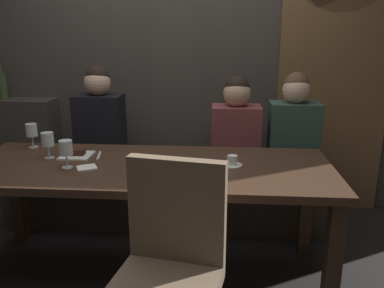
{
  "coord_description": "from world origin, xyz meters",
  "views": [
    {
      "loc": [
        0.44,
        -2.22,
        1.5
      ],
      "look_at": [
        0.26,
        0.12,
        0.84
      ],
      "focal_mm": 37.22,
      "sensor_mm": 36.0,
      "label": 1
    }
  ],
  "objects_px": {
    "diner_redhead": "(100,122)",
    "dessert_plate": "(77,154)",
    "diner_bearded": "(236,129)",
    "banquette_bench": "(165,197)",
    "wine_glass_center_back": "(48,141)",
    "diner_far_end": "(294,128)",
    "espresso_cup": "(232,162)",
    "wine_glass_end_left": "(32,131)",
    "wine_glass_center_front": "(66,149)",
    "dining_table": "(148,178)",
    "chair_near_side": "(170,259)",
    "fork_on_table": "(99,156)",
    "wine_bottle_pale_label": "(2,85)"
  },
  "relations": [
    {
      "from": "wine_glass_center_front",
      "to": "dining_table",
      "type": "bearing_deg",
      "value": 11.01
    },
    {
      "from": "diner_far_end",
      "to": "espresso_cup",
      "type": "distance_m",
      "value": 0.82
    },
    {
      "from": "banquette_bench",
      "to": "wine_glass_center_front",
      "type": "height_order",
      "value": "wine_glass_center_front"
    },
    {
      "from": "diner_bearded",
      "to": "dessert_plate",
      "type": "distance_m",
      "value": 1.16
    },
    {
      "from": "diner_redhead",
      "to": "wine_glass_center_back",
      "type": "distance_m",
      "value": 0.65
    },
    {
      "from": "wine_bottle_pale_label",
      "to": "fork_on_table",
      "type": "bearing_deg",
      "value": -38.85
    },
    {
      "from": "diner_far_end",
      "to": "wine_glass_center_back",
      "type": "height_order",
      "value": "diner_far_end"
    },
    {
      "from": "banquette_bench",
      "to": "wine_glass_end_left",
      "type": "relative_size",
      "value": 15.24
    },
    {
      "from": "diner_redhead",
      "to": "dessert_plate",
      "type": "height_order",
      "value": "diner_redhead"
    },
    {
      "from": "wine_glass_center_front",
      "to": "espresso_cup",
      "type": "relative_size",
      "value": 1.37
    },
    {
      "from": "diner_redhead",
      "to": "espresso_cup",
      "type": "relative_size",
      "value": 6.77
    },
    {
      "from": "wine_glass_end_left",
      "to": "wine_glass_center_back",
      "type": "bearing_deg",
      "value": -47.0
    },
    {
      "from": "wine_glass_end_left",
      "to": "espresso_cup",
      "type": "distance_m",
      "value": 1.39
    },
    {
      "from": "dessert_plate",
      "to": "chair_near_side",
      "type": "bearing_deg",
      "value": -50.62
    },
    {
      "from": "dessert_plate",
      "to": "fork_on_table",
      "type": "xyz_separation_m",
      "value": [
        0.14,
        0.01,
        -0.01
      ]
    },
    {
      "from": "chair_near_side",
      "to": "diner_redhead",
      "type": "xyz_separation_m",
      "value": [
        -0.73,
        1.45,
        0.28
      ]
    },
    {
      "from": "wine_glass_center_front",
      "to": "fork_on_table",
      "type": "xyz_separation_m",
      "value": [
        0.12,
        0.24,
        -0.11
      ]
    },
    {
      "from": "dining_table",
      "to": "banquette_bench",
      "type": "distance_m",
      "value": 0.82
    },
    {
      "from": "diner_bearded",
      "to": "dining_table",
      "type": "bearing_deg",
      "value": -128.8
    },
    {
      "from": "diner_bearded",
      "to": "fork_on_table",
      "type": "bearing_deg",
      "value": -148.96
    },
    {
      "from": "wine_glass_center_front",
      "to": "fork_on_table",
      "type": "distance_m",
      "value": 0.28
    },
    {
      "from": "diner_redhead",
      "to": "dessert_plate",
      "type": "bearing_deg",
      "value": -87.3
    },
    {
      "from": "wine_glass_center_back",
      "to": "espresso_cup",
      "type": "xyz_separation_m",
      "value": [
        1.14,
        -0.07,
        -0.09
      ]
    },
    {
      "from": "diner_far_end",
      "to": "espresso_cup",
      "type": "bearing_deg",
      "value": -124.91
    },
    {
      "from": "wine_glass_end_left",
      "to": "diner_bearded",
      "type": "bearing_deg",
      "value": 14.8
    },
    {
      "from": "banquette_bench",
      "to": "wine_glass_center_back",
      "type": "relative_size",
      "value": 15.24
    },
    {
      "from": "banquette_bench",
      "to": "diner_bearded",
      "type": "height_order",
      "value": "diner_bearded"
    },
    {
      "from": "chair_near_side",
      "to": "wine_bottle_pale_label",
      "type": "bearing_deg",
      "value": 133.43
    },
    {
      "from": "dining_table",
      "to": "espresso_cup",
      "type": "xyz_separation_m",
      "value": [
        0.51,
        0.02,
        0.11
      ]
    },
    {
      "from": "banquette_bench",
      "to": "diner_redhead",
      "type": "relative_size",
      "value": 3.08
    },
    {
      "from": "banquette_bench",
      "to": "fork_on_table",
      "type": "relative_size",
      "value": 14.71
    },
    {
      "from": "wine_bottle_pale_label",
      "to": "wine_glass_center_front",
      "type": "distance_m",
      "value": 1.49
    },
    {
      "from": "diner_redhead",
      "to": "espresso_cup",
      "type": "distance_m",
      "value": 1.23
    },
    {
      "from": "diner_far_end",
      "to": "dessert_plate",
      "type": "relative_size",
      "value": 4.09
    },
    {
      "from": "diner_bearded",
      "to": "dessert_plate",
      "type": "relative_size",
      "value": 3.94
    },
    {
      "from": "banquette_bench",
      "to": "chair_near_side",
      "type": "relative_size",
      "value": 2.55
    },
    {
      "from": "dining_table",
      "to": "chair_near_side",
      "type": "bearing_deg",
      "value": -72.51
    },
    {
      "from": "dining_table",
      "to": "wine_glass_center_front",
      "type": "distance_m",
      "value": 0.5
    },
    {
      "from": "diner_redhead",
      "to": "wine_glass_end_left",
      "type": "bearing_deg",
      "value": -129.94
    },
    {
      "from": "wine_bottle_pale_label",
      "to": "fork_on_table",
      "type": "relative_size",
      "value": 1.92
    },
    {
      "from": "banquette_bench",
      "to": "chair_near_side",
      "type": "distance_m",
      "value": 1.48
    },
    {
      "from": "chair_near_side",
      "to": "dessert_plate",
      "type": "xyz_separation_m",
      "value": [
        -0.7,
        0.85,
        0.2
      ]
    },
    {
      "from": "dining_table",
      "to": "diner_far_end",
      "type": "bearing_deg",
      "value": 35.16
    },
    {
      "from": "diner_bearded",
      "to": "diner_far_end",
      "type": "height_order",
      "value": "diner_far_end"
    },
    {
      "from": "diner_bearded",
      "to": "wine_glass_center_front",
      "type": "distance_m",
      "value": 1.26
    },
    {
      "from": "chair_near_side",
      "to": "wine_glass_center_back",
      "type": "distance_m",
      "value": 1.22
    },
    {
      "from": "banquette_bench",
      "to": "diner_far_end",
      "type": "height_order",
      "value": "diner_far_end"
    },
    {
      "from": "banquette_bench",
      "to": "wine_glass_center_back",
      "type": "height_order",
      "value": "wine_glass_center_back"
    },
    {
      "from": "espresso_cup",
      "to": "wine_glass_end_left",
      "type": "bearing_deg",
      "value": 167.77
    },
    {
      "from": "wine_glass_center_back",
      "to": "dining_table",
      "type": "bearing_deg",
      "value": -7.58
    }
  ]
}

